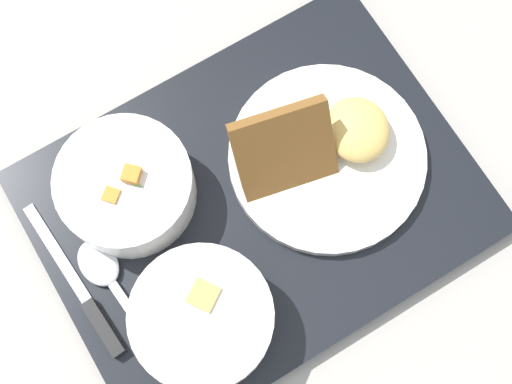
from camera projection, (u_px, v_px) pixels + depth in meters
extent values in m
plane|color=#ADA89E|center=(256.00, 204.00, 0.74)|extent=(4.00, 4.00, 0.00)
cube|color=black|center=(256.00, 202.00, 0.73)|extent=(0.46, 0.37, 0.02)
cylinder|color=white|center=(127.00, 187.00, 0.70)|extent=(0.13, 0.13, 0.06)
torus|color=white|center=(122.00, 180.00, 0.68)|extent=(0.13, 0.13, 0.01)
cylinder|color=#8EBC6B|center=(113.00, 170.00, 0.68)|extent=(0.05, 0.05, 0.01)
cylinder|color=#8EBC6B|center=(126.00, 183.00, 0.68)|extent=(0.06, 0.06, 0.02)
cylinder|color=#8EBC6B|center=(121.00, 180.00, 0.68)|extent=(0.04, 0.04, 0.02)
cylinder|color=#8EBC6B|center=(126.00, 176.00, 0.68)|extent=(0.06, 0.06, 0.01)
cylinder|color=#8EBC6B|center=(110.00, 207.00, 0.68)|extent=(0.07, 0.07, 0.02)
cylinder|color=#8EBC6B|center=(143.00, 172.00, 0.68)|extent=(0.04, 0.04, 0.02)
cube|color=orange|center=(132.00, 175.00, 0.67)|extent=(0.02, 0.02, 0.02)
cube|color=orange|center=(127.00, 158.00, 0.69)|extent=(0.03, 0.03, 0.01)
cube|color=orange|center=(112.00, 196.00, 0.67)|extent=(0.02, 0.02, 0.01)
cylinder|color=white|center=(203.00, 319.00, 0.67)|extent=(0.13, 0.13, 0.06)
torus|color=white|center=(201.00, 316.00, 0.64)|extent=(0.13, 0.13, 0.01)
cylinder|color=#C67F3D|center=(202.00, 318.00, 0.66)|extent=(0.12, 0.12, 0.04)
cube|color=#E5A356|center=(204.00, 296.00, 0.65)|extent=(0.03, 0.03, 0.02)
cube|color=#E5A356|center=(201.00, 318.00, 0.64)|extent=(0.02, 0.02, 0.01)
cylinder|color=white|center=(327.00, 157.00, 0.73)|extent=(0.20, 0.20, 0.01)
ellipsoid|color=#EFC666|center=(357.00, 129.00, 0.71)|extent=(0.07, 0.08, 0.03)
cube|color=brown|center=(285.00, 153.00, 0.69)|extent=(0.11, 0.08, 0.09)
cube|color=silver|center=(58.00, 254.00, 0.71)|extent=(0.03, 0.12, 0.00)
cube|color=black|center=(104.00, 328.00, 0.68)|extent=(0.02, 0.06, 0.01)
ellipsoid|color=silver|center=(98.00, 263.00, 0.70)|extent=(0.05, 0.06, 0.01)
cube|color=silver|center=(138.00, 321.00, 0.69)|extent=(0.03, 0.09, 0.01)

